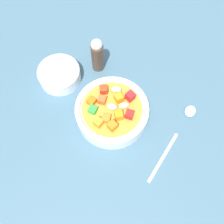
# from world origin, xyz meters

# --- Properties ---
(ground_plane) EXTENTS (1.40, 1.40, 0.02)m
(ground_plane) POSITION_xyz_m (0.00, 0.00, -0.01)
(ground_plane) COLOR #42667A
(soup_bowl_main) EXTENTS (0.16, 0.16, 0.06)m
(soup_bowl_main) POSITION_xyz_m (-0.00, -0.00, 0.03)
(soup_bowl_main) COLOR white
(soup_bowl_main) RESTS_ON ground_plane
(spoon) EXTENTS (0.20, 0.03, 0.01)m
(spoon) POSITION_xyz_m (-0.05, 0.14, 0.00)
(spoon) COLOR silver
(spoon) RESTS_ON ground_plane
(side_bowl_small) EXTENTS (0.10, 0.10, 0.04)m
(side_bowl_small) POSITION_xyz_m (-0.01, -0.16, 0.02)
(side_bowl_small) COLOR white
(side_bowl_small) RESTS_ON ground_plane
(pepper_shaker) EXTENTS (0.03, 0.03, 0.09)m
(pepper_shaker) POSITION_xyz_m (-0.09, -0.11, 0.05)
(pepper_shaker) COLOR #4C3828
(pepper_shaker) RESTS_ON ground_plane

